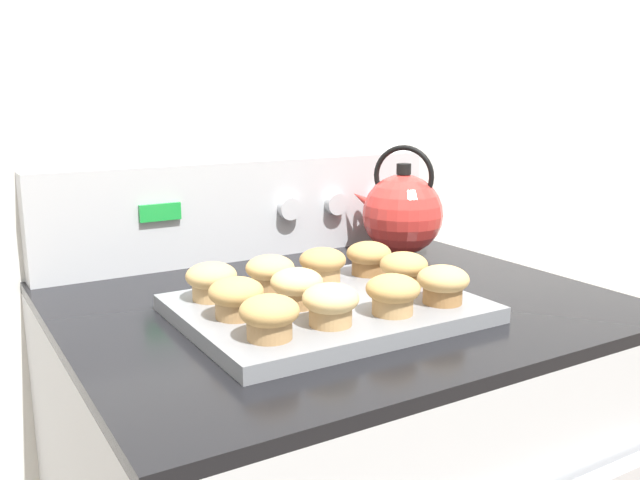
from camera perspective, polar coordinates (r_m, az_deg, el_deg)
name	(u,v)px	position (r m, az deg, el deg)	size (l,w,h in m)	color
wall_back	(232,94)	(1.31, -7.43, 12.06)	(8.00, 0.05, 2.40)	silver
control_panel	(247,209)	(1.28, -6.14, 2.61)	(0.78, 0.07, 0.18)	#B7BABF
muffin_pan	(327,308)	(0.95, 0.55, -5.78)	(0.39, 0.31, 0.02)	slate
muffin_r0_c0	(269,316)	(0.80, -4.29, -6.38)	(0.07, 0.07, 0.05)	#A37A4C
muffin_r0_c1	(330,303)	(0.84, 0.89, -5.34)	(0.07, 0.07, 0.05)	tan
muffin_r0_c2	(393,293)	(0.89, 6.15, -4.47)	(0.07, 0.07, 0.05)	tan
muffin_r0_c3	(443,283)	(0.94, 10.31, -3.60)	(0.07, 0.07, 0.05)	olive
muffin_r1_c0	(236,296)	(0.87, -7.08, -4.74)	(0.07, 0.07, 0.05)	#A37A4C
muffin_r1_c1	(297,286)	(0.91, -1.98, -3.92)	(0.07, 0.07, 0.05)	#A37A4C
muffin_r1_c3	(404,269)	(1.01, 7.06, -2.40)	(0.07, 0.07, 0.05)	olive
muffin_r2_c0	(211,280)	(0.95, -9.13, -3.34)	(0.07, 0.07, 0.05)	tan
muffin_r2_c1	(270,272)	(0.99, -4.23, -2.69)	(0.07, 0.07, 0.05)	#A37A4C
muffin_r2_c2	(323,264)	(1.03, 0.22, -2.02)	(0.07, 0.07, 0.05)	tan
muffin_r2_c3	(369,257)	(1.08, 4.13, -1.43)	(0.07, 0.07, 0.05)	olive
tea_kettle	(402,213)	(1.30, 6.91, 2.31)	(0.15, 0.17, 0.21)	red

